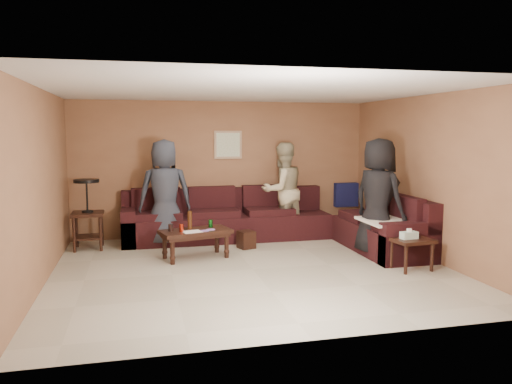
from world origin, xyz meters
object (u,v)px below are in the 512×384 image
Objects in this scene: coffee_table at (195,234)px; person_left at (165,193)px; sectional_sofa at (279,225)px; person_middle at (283,190)px; person_right at (378,198)px; side_table_right at (411,243)px; end_table_left at (88,213)px; waste_bin at (246,240)px.

person_left is at bearing 111.59° from coffee_table.
person_middle is (0.21, 0.47, 0.55)m from sectional_sofa.
person_left reaches higher than sectional_sofa.
sectional_sofa is 1.84m from person_right.
side_table_right is 2.81m from person_middle.
end_table_left is 4.72m from person_right.
person_middle is (1.74, 1.16, 0.50)m from coffee_table.
sectional_sofa is 0.69m from waste_bin.
coffee_table is at bearing 55.76° from person_right.
person_right is at bearing 105.97° from person_middle.
person_right is (1.26, -1.20, 0.60)m from sectional_sofa.
coffee_table is (-1.53, -0.69, 0.05)m from sectional_sofa.
side_table_right is (2.89, -1.36, 0.01)m from coffee_table.
person_right reaches higher than sectional_sofa.
waste_bin is at bearing 23.20° from person_middle.
waste_bin is (0.90, 0.47, -0.23)m from coffee_table.
person_left is (-1.30, 0.53, 0.76)m from waste_bin.
end_table_left is 3.96× the size of waste_bin.
coffee_table is 0.63× the size of person_right.
side_table_right is 4.07m from person_left.
person_left is 2.14m from person_middle.
person_middle is at bearing 8.51° from person_right.
end_table_left is 5.14m from side_table_right.
person_left is (-1.92, 0.30, 0.58)m from sectional_sofa.
person_right is at bearing -18.97° from end_table_left.
waste_bin is 2.26m from person_right.
person_middle is at bearing 33.62° from coffee_table.
person_right is (4.45, -1.53, 0.31)m from end_table_left.
sectional_sofa reaches higher than coffee_table.
end_table_left is at bearing 167.78° from waste_bin.
coffee_table is at bearing -152.78° from waste_bin.
end_table_left reaches higher than coffee_table.
sectional_sofa is at bearing 22.61° from person_right.
coffee_table is 1.95× the size of side_table_right.
sectional_sofa is at bearing 19.70° from waste_bin.
waste_bin is (-1.98, 1.83, -0.24)m from side_table_right.
sectional_sofa is 15.80× the size of waste_bin.
sectional_sofa is 3.99× the size of end_table_left.
waste_bin is at bearing -160.30° from sectional_sofa.
person_middle reaches higher than end_table_left.
person_middle is at bearing 114.55° from side_table_right.
end_table_left is at bearing 152.36° from side_table_right.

